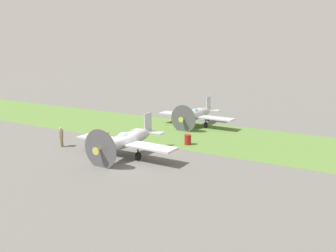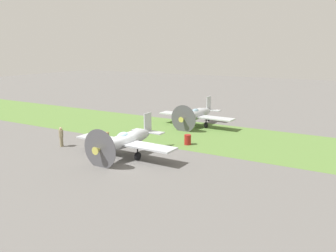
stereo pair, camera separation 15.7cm
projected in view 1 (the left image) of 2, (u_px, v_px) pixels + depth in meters
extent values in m
plane|color=#605E5B|center=(133.00, 159.00, 27.58)|extent=(160.00, 160.00, 0.00)
cube|color=#567A38|center=(190.00, 133.00, 35.82)|extent=(120.00, 11.00, 0.01)
ellipsoid|color=#B2B7BC|center=(128.00, 140.00, 28.16)|extent=(1.25, 6.30, 1.14)
cube|color=#B2B7BC|center=(125.00, 142.00, 27.88)|extent=(8.89, 1.71, 0.13)
cube|color=#B2B7BC|center=(148.00, 123.00, 30.37)|extent=(0.11, 1.02, 1.75)
cube|color=#B2B7BC|center=(148.00, 131.00, 30.53)|extent=(2.97, 0.88, 0.09)
cone|color=#B7B24C|center=(99.00, 150.00, 25.35)|extent=(0.60, 0.66, 0.59)
cylinder|color=#4C4C51|center=(100.00, 149.00, 25.50)|extent=(2.95, 0.08, 2.95)
ellipsoid|color=#8CB2C6|center=(123.00, 136.00, 27.61)|extent=(0.67, 1.30, 0.65)
cylinder|color=black|center=(138.00, 156.00, 27.32)|extent=(0.21, 0.63, 0.63)
cylinder|color=black|center=(138.00, 151.00, 27.22)|extent=(0.11, 0.11, 0.89)
cylinder|color=black|center=(111.00, 151.00, 28.68)|extent=(0.21, 0.63, 0.63)
cylinder|color=black|center=(111.00, 146.00, 28.58)|extent=(0.11, 0.11, 0.89)
cylinder|color=black|center=(149.00, 146.00, 30.89)|extent=(0.12, 0.30, 0.30)
ellipsoid|color=#B2B7BC|center=(197.00, 114.00, 39.09)|extent=(1.30, 6.12, 1.11)
cube|color=#B2B7BC|center=(196.00, 116.00, 38.82)|extent=(8.64, 1.79, 0.13)
cube|color=#B2B7BC|center=(208.00, 104.00, 41.21)|extent=(0.12, 0.99, 1.70)
cube|color=#B2B7BC|center=(208.00, 110.00, 41.36)|extent=(2.89, 0.89, 0.09)
cone|color=#B7B24C|center=(182.00, 119.00, 36.38)|extent=(0.59, 0.64, 0.57)
cylinder|color=#4C4C51|center=(183.00, 119.00, 36.53)|extent=(2.86, 0.13, 2.86)
ellipsoid|color=#8CB2C6|center=(195.00, 111.00, 38.56)|extent=(0.67, 1.27, 0.63)
cylinder|color=black|center=(206.00, 125.00, 38.26)|extent=(0.22, 0.61, 0.61)
cylinder|color=black|center=(206.00, 121.00, 38.17)|extent=(0.11, 0.11, 0.86)
cylinder|color=black|center=(185.00, 122.00, 39.60)|extent=(0.22, 0.61, 0.61)
cylinder|color=black|center=(185.00, 119.00, 39.51)|extent=(0.11, 0.11, 0.86)
cylinder|color=black|center=(208.00, 120.00, 41.71)|extent=(0.12, 0.29, 0.29)
cylinder|color=#847A5B|center=(62.00, 142.00, 31.00)|extent=(0.30, 0.30, 0.88)
cylinder|color=#847A5B|center=(61.00, 133.00, 30.84)|extent=(0.38, 0.38, 0.62)
sphere|color=tan|center=(61.00, 129.00, 30.75)|extent=(0.23, 0.23, 0.23)
cylinder|color=#847A5B|center=(60.00, 133.00, 31.07)|extent=(0.11, 0.11, 0.59)
cylinder|color=#847A5B|center=(61.00, 134.00, 30.61)|extent=(0.11, 0.11, 0.59)
cylinder|color=maroon|center=(188.00, 140.00, 31.67)|extent=(0.60, 0.60, 0.90)
cube|color=olive|center=(103.00, 136.00, 33.48)|extent=(1.06, 1.06, 0.64)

